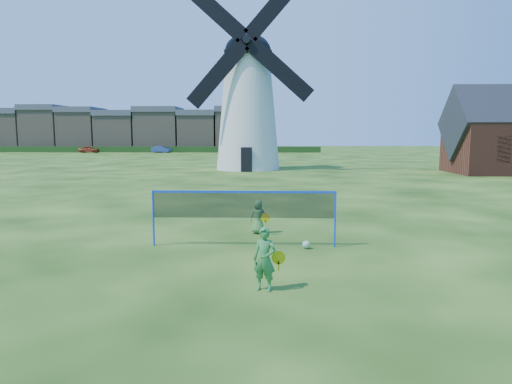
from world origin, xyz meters
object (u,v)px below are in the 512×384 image
Objects in this scene: badminton_net at (244,206)px; car_left at (89,149)px; car_right at (161,149)px; play_ball at (306,245)px; windmill at (248,102)px; player_girl at (265,259)px; player_boy at (258,217)px.

car_left is at bearing 115.03° from badminton_net.
car_right is at bearing 105.33° from badminton_net.
car_right is (-19.31, 64.42, 0.44)m from play_ball.
windmill is 45.30m from car_left.
play_ball is 0.07× the size of car_left.
player_girl is 0.38× the size of car_left.
player_girl is 73.00m from car_left.
play_ball is (2.96, -28.05, -5.69)m from windmill.
car_right is at bearing 114.21° from windmill.
car_left is (-29.76, 61.29, 0.04)m from player_boy.
car_right is at bearing -84.60° from car_left.
windmill reaches higher than player_girl.
windmill is at bearing 112.09° from player_girl.
badminton_net reaches higher than play_ball.
play_ball is (1.08, 3.38, -0.53)m from player_girl.
windmill is 40.22m from car_right.
windmill is at bearing 96.02° from play_ball.
player_boy is at bearing -154.79° from car_left.
car_right is at bearing -67.45° from player_boy.
player_girl is 70.21m from car_right.
car_left is at bearing -57.58° from player_boy.
player_girl is 0.38× the size of car_right.
badminton_net reaches higher than car_right.
badminton_net is 4.78× the size of player_boy.
badminton_net is 69.47m from car_left.
play_ball is 67.25m from car_right.
car_left is (-29.39, 62.95, -0.57)m from badminton_net.
player_girl is at bearing -80.10° from badminton_net.
windmill is at bearing -140.90° from car_right.
player_boy is 68.13m from car_left.
windmill reaches higher than car_left.
play_ball is at bearing -154.46° from car_left.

